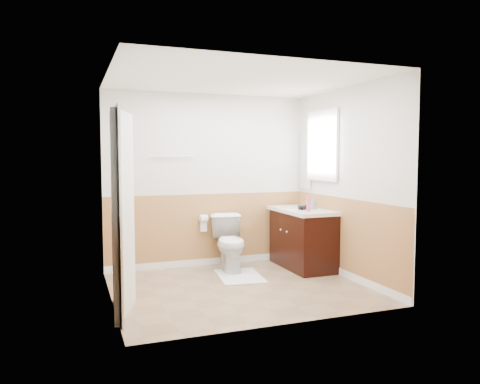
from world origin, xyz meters
name	(u,v)px	position (x,y,z in m)	size (l,w,h in m)	color
floor	(239,288)	(0.00, 0.00, 0.00)	(3.00, 3.00, 0.00)	#8C7051
ceiling	(239,79)	(0.00, 0.00, 2.50)	(3.00, 3.00, 0.00)	white
wall_back	(209,180)	(0.00, 1.30, 1.25)	(3.00, 3.00, 0.00)	silver
wall_front	(288,193)	(0.00, -1.30, 1.25)	(3.00, 3.00, 0.00)	silver
wall_left	(110,188)	(-1.50, 0.00, 1.25)	(3.00, 3.00, 0.00)	silver
wall_right	(347,183)	(1.50, 0.00, 1.25)	(3.00, 3.00, 0.00)	silver
wainscot_back	(209,231)	(0.00, 1.29, 0.50)	(3.00, 3.00, 0.00)	#B9814A
wainscot_front	(286,272)	(0.00, -1.29, 0.50)	(3.00, 3.00, 0.00)	#B9814A
wainscot_left	(112,256)	(-1.49, 0.00, 0.50)	(2.60, 2.60, 0.00)	#B9814A
wainscot_right	(345,240)	(1.49, 0.00, 0.50)	(2.60, 2.60, 0.00)	#B9814A
toilet	(230,243)	(0.18, 0.86, 0.39)	(0.43, 0.76, 0.77)	white
bath_mat	(240,276)	(0.18, 0.47, 0.01)	(0.55, 0.80, 0.02)	silver
vanity_cabinet	(303,240)	(1.21, 0.66, 0.40)	(0.55, 1.10, 0.80)	black
vanity_knob_left	(287,232)	(0.91, 0.56, 0.55)	(0.03, 0.03, 0.03)	silver
vanity_knob_right	(281,230)	(0.91, 0.76, 0.55)	(0.03, 0.03, 0.03)	silver
countertop	(302,211)	(1.20, 0.66, 0.83)	(0.60, 1.15, 0.05)	white
sink_basin	(298,207)	(1.21, 0.81, 0.86)	(0.36, 0.36, 0.02)	silver
faucet	(309,203)	(1.39, 0.81, 0.92)	(0.02, 0.02, 0.14)	silver
lotion_bottle	(308,204)	(1.11, 0.32, 0.96)	(0.05, 0.05, 0.22)	#E73B8F
soap_dispenser	(313,203)	(1.33, 0.58, 0.94)	(0.08, 0.08, 0.17)	gray
hair_dryer_body	(303,207)	(1.16, 0.56, 0.89)	(0.07, 0.07, 0.14)	black
hair_dryer_handle	(302,210)	(1.13, 0.53, 0.86)	(0.03, 0.03, 0.07)	black
mirror_panel	(305,160)	(1.48, 1.10, 1.55)	(0.02, 0.35, 0.90)	silver
window_frame	(322,146)	(1.47, 0.59, 1.75)	(0.04, 0.80, 1.00)	white
window_glass	(323,146)	(1.49, 0.59, 1.75)	(0.01, 0.70, 0.90)	white
door	(124,214)	(-1.40, -0.45, 1.02)	(0.05, 0.80, 2.04)	white
door_frame	(116,213)	(-1.48, -0.45, 1.03)	(0.02, 0.92, 2.10)	white
door_knob	(127,216)	(-1.34, -0.12, 0.95)	(0.06, 0.06, 0.06)	silver
towel_bar	(172,156)	(-0.55, 1.25, 1.60)	(0.02, 0.02, 0.62)	silver
tp_holder_bar	(204,219)	(-0.10, 1.23, 0.70)	(0.02, 0.02, 0.14)	silver
tp_roll	(204,219)	(-0.10, 1.23, 0.70)	(0.11, 0.11, 0.10)	white
tp_sheet	(204,226)	(-0.10, 1.23, 0.59)	(0.10, 0.01, 0.16)	white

